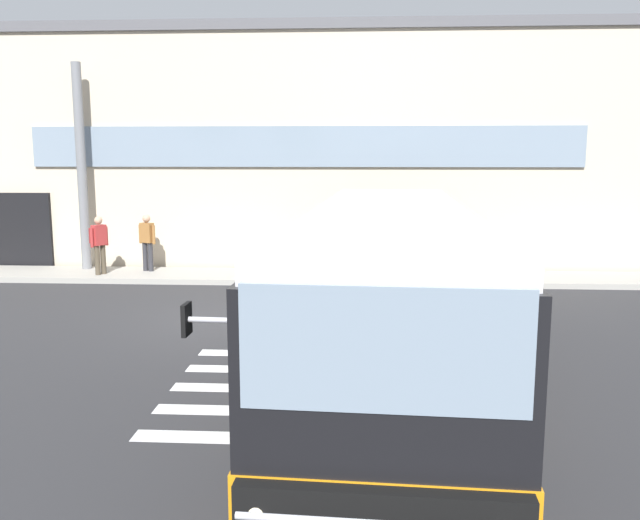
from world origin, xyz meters
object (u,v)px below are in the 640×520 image
(passenger_near_column, at_px, (99,241))
(passenger_by_doorway, at_px, (147,240))
(entry_support_column, at_px, (82,168))
(bus_main_foreground, at_px, (389,289))
(safety_bollard_yellow, at_px, (384,272))

(passenger_near_column, height_order, passenger_by_doorway, same)
(entry_support_column, xyz_separation_m, bus_main_foreground, (8.72, -8.39, -1.85))
(bus_main_foreground, height_order, passenger_by_doorway, bus_main_foreground)
(bus_main_foreground, relative_size, safety_bollard_yellow, 13.61)
(passenger_by_doorway, bearing_deg, bus_main_foreground, -50.22)
(entry_support_column, height_order, safety_bollard_yellow, entry_support_column)
(bus_main_foreground, bearing_deg, passenger_by_doorway, 129.78)
(safety_bollard_yellow, bearing_deg, passenger_by_doorway, 167.72)
(passenger_near_column, xyz_separation_m, passenger_by_doorway, (1.21, 0.63, -0.03))
(entry_support_column, height_order, bus_main_foreground, entry_support_column)
(passenger_near_column, height_order, safety_bollard_yellow, passenger_near_column)
(safety_bollard_yellow, bearing_deg, bus_main_foreground, -91.48)
(passenger_near_column, distance_m, passenger_by_doorway, 1.36)
(entry_support_column, relative_size, safety_bollard_yellow, 6.74)
(bus_main_foreground, distance_m, passenger_by_doorway, 10.53)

